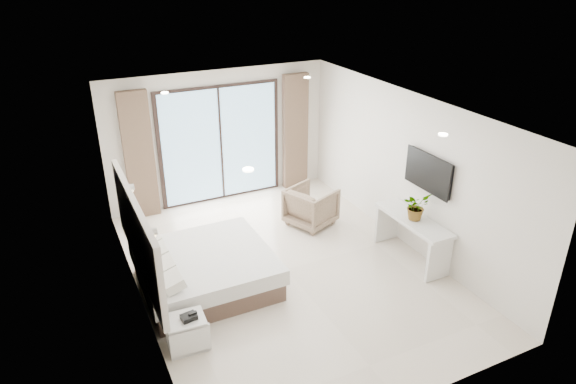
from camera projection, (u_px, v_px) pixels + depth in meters
name	position (u px, v px, depth m)	size (l,w,h in m)	color
ground	(286.00, 269.00, 8.44)	(6.20, 6.20, 0.00)	beige
room_shell	(255.00, 167.00, 8.30)	(4.62, 6.22, 2.72)	silver
bed	(205.00, 270.00, 7.90)	(1.97, 1.87, 0.69)	brown
nightstand	(187.00, 333.00, 6.69)	(0.53, 0.44, 0.45)	silver
phone	(189.00, 317.00, 6.57)	(0.19, 0.15, 0.06)	black
console_desk	(412.00, 229.00, 8.52)	(0.48, 1.53, 0.77)	silver
plant	(416.00, 209.00, 8.33)	(0.42, 0.46, 0.36)	#33662D
armchair	(311.00, 205.00, 9.69)	(0.79, 0.74, 0.82)	#9C7D66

